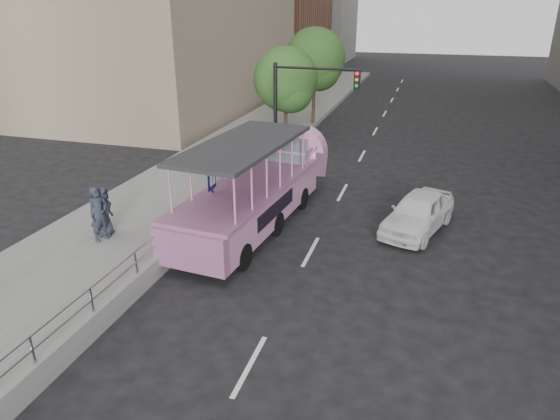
# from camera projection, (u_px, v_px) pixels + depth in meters

# --- Properties ---
(ground) EXTENTS (160.00, 160.00, 0.00)m
(ground) POSITION_uv_depth(u_px,v_px,m) (240.00, 311.00, 13.59)
(ground) COLOR black
(sidewalk) EXTENTS (5.50, 80.00, 0.30)m
(sidewalk) POSITION_uv_depth(u_px,v_px,m) (203.00, 175.00, 23.91)
(sidewalk) COLOR gray
(sidewalk) RESTS_ON ground
(kerb_wall) EXTENTS (0.24, 30.00, 0.36)m
(kerb_wall) POSITION_uv_depth(u_px,v_px,m) (172.00, 249.00, 16.01)
(kerb_wall) COLOR gray
(kerb_wall) RESTS_ON sidewalk
(guardrail) EXTENTS (0.07, 22.00, 0.71)m
(guardrail) POSITION_uv_depth(u_px,v_px,m) (170.00, 230.00, 15.75)
(guardrail) COLOR #ACACB1
(guardrail) RESTS_ON kerb_wall
(duck_boat) EXTENTS (3.37, 10.35, 3.38)m
(duck_boat) POSITION_uv_depth(u_px,v_px,m) (261.00, 188.00, 18.99)
(duck_boat) COLOR black
(duck_boat) RESTS_ON ground
(car) EXTENTS (2.89, 4.49, 1.42)m
(car) POSITION_uv_depth(u_px,v_px,m) (418.00, 212.00, 18.19)
(car) COLOR white
(car) RESTS_ON ground
(pedestrian_near) EXTENTS (0.67, 0.81, 1.91)m
(pedestrian_near) POSITION_uv_depth(u_px,v_px,m) (99.00, 214.00, 16.66)
(pedestrian_near) COLOR #2A2F3D
(pedestrian_near) RESTS_ON sidewalk
(pedestrian_far) EXTENTS (0.73, 0.96, 1.76)m
(pedestrian_far) POSITION_uv_depth(u_px,v_px,m) (103.00, 211.00, 17.07)
(pedestrian_far) COLOR #2A2F3D
(pedestrian_far) RESTS_ON sidewalk
(parking_sign) EXTENTS (0.08, 0.62, 2.73)m
(parking_sign) POSITION_uv_depth(u_px,v_px,m) (213.00, 193.00, 17.21)
(parking_sign) COLOR black
(parking_sign) RESTS_ON ground
(traffic_signal) EXTENTS (4.20, 0.32, 5.20)m
(traffic_signal) POSITION_uv_depth(u_px,v_px,m) (299.00, 100.00, 23.75)
(traffic_signal) COLOR black
(traffic_signal) RESTS_ON ground
(street_tree_near) EXTENTS (3.52, 3.52, 5.72)m
(street_tree_near) POSITION_uv_depth(u_px,v_px,m) (287.00, 82.00, 27.09)
(street_tree_near) COLOR #382419
(street_tree_near) RESTS_ON ground
(street_tree_far) EXTENTS (3.97, 3.97, 6.45)m
(street_tree_far) POSITION_uv_depth(u_px,v_px,m) (316.00, 62.00, 32.15)
(street_tree_far) COLOR #382419
(street_tree_far) RESTS_ON ground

